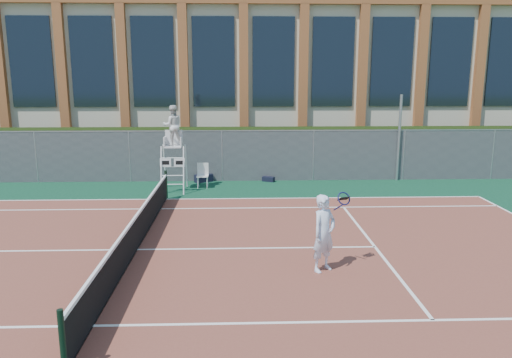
{
  "coord_description": "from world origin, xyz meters",
  "views": [
    {
      "loc": [
        2.75,
        -12.7,
        4.6
      ],
      "look_at": [
        3.28,
        3.0,
        1.3
      ],
      "focal_mm": 35.0,
      "sensor_mm": 36.0,
      "label": 1
    }
  ],
  "objects_px": {
    "tennis_player": "(324,233)",
    "umpire_chair": "(173,128)",
    "plastic_chair": "(203,173)",
    "steel_pole": "(399,138)"
  },
  "relations": [
    {
      "from": "steel_pole",
      "to": "umpire_chair",
      "type": "height_order",
      "value": "steel_pole"
    },
    {
      "from": "umpire_chair",
      "to": "steel_pole",
      "type": "bearing_deg",
      "value": 9.79
    },
    {
      "from": "plastic_chair",
      "to": "umpire_chair",
      "type": "bearing_deg",
      "value": -154.44
    },
    {
      "from": "steel_pole",
      "to": "umpire_chair",
      "type": "distance_m",
      "value": 9.75
    },
    {
      "from": "tennis_player",
      "to": "plastic_chair",
      "type": "bearing_deg",
      "value": 110.87
    },
    {
      "from": "tennis_player",
      "to": "umpire_chair",
      "type": "bearing_deg",
      "value": 118.0
    },
    {
      "from": "plastic_chair",
      "to": "tennis_player",
      "type": "relative_size",
      "value": 0.54
    },
    {
      "from": "steel_pole",
      "to": "tennis_player",
      "type": "distance_m",
      "value": 11.47
    },
    {
      "from": "umpire_chair",
      "to": "plastic_chair",
      "type": "height_order",
      "value": "umpire_chair"
    },
    {
      "from": "umpire_chair",
      "to": "tennis_player",
      "type": "bearing_deg",
      "value": -62.0
    }
  ]
}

